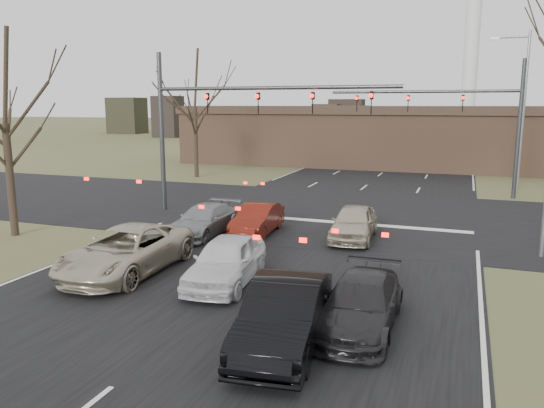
{
  "coord_description": "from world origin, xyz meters",
  "views": [
    {
      "loc": [
        6.18,
        -10.73,
        5.44
      ],
      "look_at": [
        -0.09,
        6.44,
        2.0
      ],
      "focal_mm": 35.0,
      "sensor_mm": 36.0,
      "label": 1
    }
  ],
  "objects": [
    {
      "name": "car_silver_suv",
      "position": [
        -4.0,
        3.3,
        0.75
      ],
      "size": [
        2.62,
        5.48,
        1.51
      ],
      "primitive_type": "imported",
      "rotation": [
        0.0,
        0.0,
        0.02
      ],
      "color": "#BAB196",
      "rests_on": "ground"
    },
    {
      "name": "car_grey_ahead",
      "position": [
        -4.0,
        8.8,
        0.63
      ],
      "size": [
        1.9,
        4.39,
        1.26
      ],
      "primitive_type": "imported",
      "rotation": [
        0.0,
        0.0,
        -0.03
      ],
      "color": "gray",
      "rests_on": "ground"
    },
    {
      "name": "car_silver_ahead",
      "position": [
        2.08,
        10.21,
        0.7
      ],
      "size": [
        1.88,
        4.19,
        1.4
      ],
      "primitive_type": "imported",
      "rotation": [
        0.0,
        0.0,
        0.06
      ],
      "color": "#B9AF96",
      "rests_on": "ground"
    },
    {
      "name": "building",
      "position": [
        2.0,
        38.0,
        2.67
      ],
      "size": [
        42.4,
        10.4,
        5.3
      ],
      "color": "brown",
      "rests_on": "ground"
    },
    {
      "name": "car_red_ahead",
      "position": [
        -1.94,
        9.69,
        0.64
      ],
      "size": [
        1.59,
        3.95,
        1.28
      ],
      "primitive_type": "imported",
      "rotation": [
        0.0,
        0.0,
        0.06
      ],
      "color": "#5E160D",
      "rests_on": "ground"
    },
    {
      "name": "streetlight_right_far",
      "position": [
        9.32,
        27.0,
        5.59
      ],
      "size": [
        2.34,
        0.25,
        10.0
      ],
      "color": "gray",
      "rests_on": "ground"
    },
    {
      "name": "car_white_sedan",
      "position": [
        -0.5,
        3.47,
        0.73
      ],
      "size": [
        2.19,
        4.45,
        1.46
      ],
      "primitive_type": "imported",
      "rotation": [
        0.0,
        0.0,
        0.11
      ],
      "color": "silver",
      "rests_on": "ground"
    },
    {
      "name": "road_cross",
      "position": [
        0.0,
        15.0,
        0.01
      ],
      "size": [
        200.0,
        14.0,
        0.02
      ],
      "primitive_type": "cube",
      "color": "black",
      "rests_on": "ground"
    },
    {
      "name": "mast_arm_far",
      "position": [
        6.18,
        23.0,
        5.02
      ],
      "size": [
        11.12,
        0.24,
        8.0
      ],
      "color": "#383A3D",
      "rests_on": "ground"
    },
    {
      "name": "car_charcoal_sedan",
      "position": [
        4.0,
        1.58,
        0.63
      ],
      "size": [
        1.8,
        4.35,
        1.26
      ],
      "primitive_type": "imported",
      "rotation": [
        0.0,
        0.0,
        0.01
      ],
      "color": "black",
      "rests_on": "ground"
    },
    {
      "name": "tree_left_near",
      "position": [
        -11.5,
        6.0,
        6.57
      ],
      "size": [
        5.1,
        5.1,
        8.5
      ],
      "color": "black",
      "rests_on": "ground"
    },
    {
      "name": "road_main",
      "position": [
        0.0,
        60.0,
        0.01
      ],
      "size": [
        14.0,
        300.0,
        0.02
      ],
      "primitive_type": "cube",
      "color": "black",
      "rests_on": "ground"
    },
    {
      "name": "car_black_hatch",
      "position": [
        2.57,
        -0.01,
        0.76
      ],
      "size": [
        2.13,
        4.75,
        1.51
      ],
      "primitive_type": "imported",
      "rotation": [
        0.0,
        0.0,
        0.12
      ],
      "color": "black",
      "rests_on": "ground"
    },
    {
      "name": "ground",
      "position": [
        0.0,
        0.0,
        0.0
      ],
      "size": [
        360.0,
        360.0,
        0.0
      ],
      "primitive_type": "plane",
      "color": "#46512B",
      "rests_on": "ground"
    },
    {
      "name": "mast_arm_near",
      "position": [
        -5.23,
        13.0,
        5.07
      ],
      "size": [
        12.12,
        0.24,
        8.0
      ],
      "color": "#383A3D",
      "rests_on": "ground"
    },
    {
      "name": "tree_left_far",
      "position": [
        -13.0,
        25.0,
        7.34
      ],
      "size": [
        5.7,
        5.7,
        9.5
      ],
      "color": "black",
      "rests_on": "ground"
    }
  ]
}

